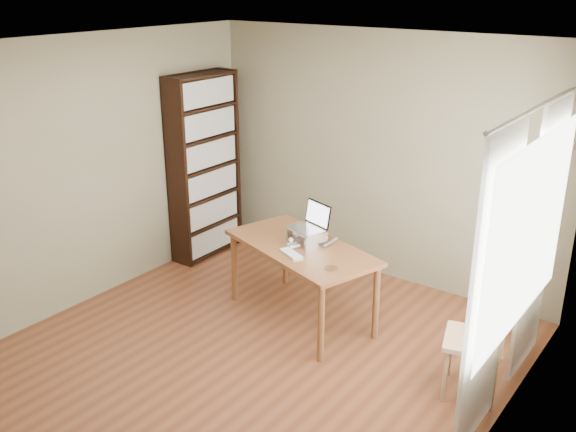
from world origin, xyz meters
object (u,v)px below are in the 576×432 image
object	(u,v)px
chair	(485,336)
keyboard	(291,253)
cat	(311,236)
laptop	(310,222)
bookshelf	(205,167)
desk	(301,254)

from	to	relation	value
chair	keyboard	bearing A→B (deg)	163.93
keyboard	cat	distance (m)	0.34
laptop	cat	distance (m)	0.13
bookshelf	keyboard	world-z (taller)	bookshelf
bookshelf	chair	distance (m)	3.74
bookshelf	cat	xyz separation A→B (m)	(1.82, -0.51, -0.23)
chair	laptop	bearing A→B (deg)	152.75
desk	chair	world-z (taller)	chair
laptop	cat	size ratio (longest dim) A/B	0.80
laptop	cat	xyz separation A→B (m)	(0.03, -0.03, -0.13)
laptop	chair	distance (m)	1.90
chair	desk	bearing A→B (deg)	157.02
laptop	keyboard	size ratio (longest dim) A/B	1.33
laptop	cat	bearing A→B (deg)	-21.39
bookshelf	chair	xyz separation A→B (m)	(3.61, -0.81, -0.52)
cat	chair	distance (m)	1.84
cat	keyboard	bearing A→B (deg)	-59.70
desk	keyboard	size ratio (longest dim) A/B	5.69
desk	cat	world-z (taller)	cat
bookshelf	chair	world-z (taller)	bookshelf
desk	laptop	world-z (taller)	laptop
laptop	desk	bearing A→B (deg)	-72.40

